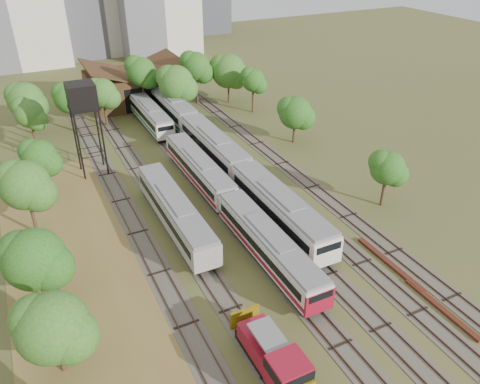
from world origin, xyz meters
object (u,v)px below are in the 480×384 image
railcar_green_set (214,148)px  shunter_locomotive (275,360)px  railcar_red_set (229,203)px  water_tower (82,98)px

railcar_green_set → shunter_locomotive: 35.13m
railcar_red_set → shunter_locomotive: railcar_red_set is taller
railcar_red_set → railcar_green_set: bearing=73.3°
railcar_green_set → water_tower: (-15.28, 4.32, 7.87)m
railcar_red_set → water_tower: (-11.28, 17.64, 8.17)m
railcar_green_set → shunter_locomotive: railcar_green_set is taller
railcar_red_set → water_tower: water_tower is taller
railcar_red_set → shunter_locomotive: 21.22m
railcar_green_set → water_tower: size_ratio=4.40×
railcar_red_set → railcar_green_set: size_ratio=0.66×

